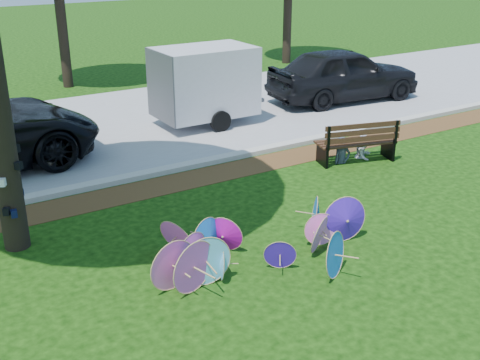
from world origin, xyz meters
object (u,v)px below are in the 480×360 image
object	(u,v)px
park_bench	(355,141)
person_left	(343,138)
person_right	(365,136)
cargo_trailer	(205,81)
parasol_pile	(249,244)
dark_pickup	(344,74)

from	to	relation	value
park_bench	person_left	bearing A→B (deg)	-172.59
park_bench	person_right	distance (m)	0.36
cargo_trailer	person_left	bearing A→B (deg)	-75.00
parasol_pile	park_bench	world-z (taller)	park_bench
cargo_trailer	dark_pickup	bearing A→B (deg)	0.30
person_left	person_right	size ratio (longest dim) A/B	1.10
person_left	parasol_pile	bearing A→B (deg)	-140.23
dark_pickup	park_bench	xyz separation A→B (m)	(-3.67, -4.69, -0.37)
cargo_trailer	person_left	size ratio (longest dim) A/B	2.19
parasol_pile	park_bench	size ratio (longest dim) A/B	2.12
dark_pickup	park_bench	size ratio (longest dim) A/B	2.62
parasol_pile	person_left	bearing A→B (deg)	32.85
parasol_pile	dark_pickup	world-z (taller)	dark_pickup
cargo_trailer	park_bench	size ratio (longest dim) A/B	1.40
parasol_pile	person_left	size ratio (longest dim) A/B	3.33
person_right	cargo_trailer	bearing A→B (deg)	96.19
cargo_trailer	person_right	bearing A→B (deg)	-67.24
park_bench	person_left	distance (m)	0.37
dark_pickup	cargo_trailer	world-z (taller)	cargo_trailer
cargo_trailer	park_bench	world-z (taller)	cargo_trailer
dark_pickup	cargo_trailer	xyz separation A→B (m)	(-5.25, -0.02, 0.38)
dark_pickup	person_left	bearing A→B (deg)	145.14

